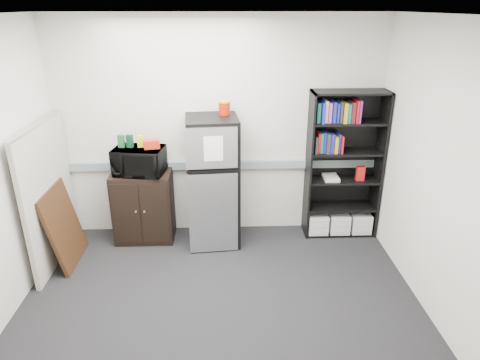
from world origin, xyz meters
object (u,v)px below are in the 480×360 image
at_px(cubicle_partition, 49,195).
at_px(microwave, 139,161).
at_px(bookshelf, 343,167).
at_px(cabinet, 144,206).
at_px(refrigerator, 213,182).

height_order(cubicle_partition, microwave, cubicle_partition).
relative_size(bookshelf, cabinet, 2.07).
xyz_separation_m(cubicle_partition, cabinet, (0.95, 0.42, -0.37)).
bearing_deg(refrigerator, bookshelf, 0.32).
xyz_separation_m(cabinet, refrigerator, (0.87, -0.08, 0.35)).
distance_m(cubicle_partition, refrigerator, 1.85).
bearing_deg(refrigerator, microwave, 170.99).
bearing_deg(cubicle_partition, refrigerator, 10.61).
bearing_deg(cabinet, refrigerator, -5.24).
bearing_deg(microwave, cabinet, 98.41).
xyz_separation_m(microwave, refrigerator, (0.87, -0.06, -0.26)).
height_order(bookshelf, refrigerator, bookshelf).
xyz_separation_m(bookshelf, microwave, (-2.48, -0.08, 0.14)).
relative_size(microwave, refrigerator, 0.36).
distance_m(bookshelf, microwave, 2.49).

